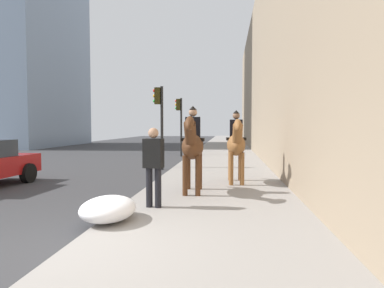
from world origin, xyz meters
TOP-DOWN VIEW (x-y plane):
  - sidewalk_slab at (0.00, -2.01)m, footprint 120.00×4.03m
  - glass_office_tower at (25.92, 18.00)m, footprint 12.00×10.00m
  - mounted_horse_near at (4.10, -1.41)m, footprint 2.15×0.61m
  - mounted_horse_far at (5.76, -2.57)m, footprint 2.15×0.61m
  - pedestrian_greeting at (2.44, -0.75)m, footprint 0.31×0.43m
  - traffic_light_near_curb at (9.53, 0.57)m, footprint 0.20×0.44m
  - traffic_light_far_curb at (15.99, 0.65)m, footprint 0.20×0.44m
  - snow_pile_near at (1.34, -0.15)m, footprint 1.28×0.99m

SIDE VIEW (x-z plane):
  - sidewalk_slab at x=0.00m, z-range 0.00..0.12m
  - snow_pile_near at x=1.34m, z-range 0.12..0.56m
  - pedestrian_greeting at x=2.44m, z-range 0.25..1.95m
  - mounted_horse_far at x=5.76m, z-range 0.22..2.45m
  - mounted_horse_near at x=4.10m, z-range 0.24..2.50m
  - traffic_light_near_curb at x=9.53m, z-range 0.62..4.16m
  - traffic_light_far_curb at x=15.99m, z-range 0.62..4.21m
  - glass_office_tower at x=25.92m, z-range 0.00..26.07m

